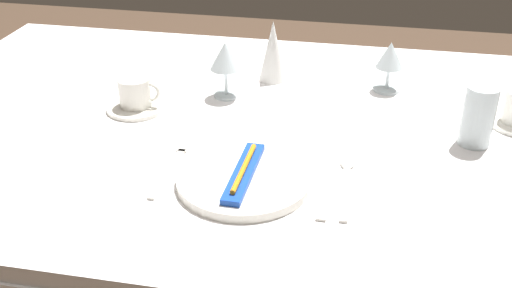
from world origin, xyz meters
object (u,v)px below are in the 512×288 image
dinner_plate (244,179)px  coffee_cup_right (136,92)px  wine_glass_left (390,58)px  dinner_knife (327,189)px  spoon_soup (346,180)px  drink_tumbler (477,119)px  wine_glass_centre (225,58)px  toothbrush_package (244,172)px  fork_outer (172,166)px  napkin_folded (273,51)px

dinner_plate → coffee_cup_right: size_ratio=2.57×
wine_glass_left → dinner_knife: bearing=-102.3°
coffee_cup_right → spoon_soup: bearing=-23.7°
wine_glass_left → drink_tumbler: bearing=-52.5°
coffee_cup_right → wine_glass_centre: 0.23m
toothbrush_package → fork_outer: (-0.15, 0.03, -0.02)m
spoon_soup → wine_glass_left: wine_glass_left is taller
dinner_knife → wine_glass_left: 0.50m
toothbrush_package → dinner_knife: (0.16, 0.01, -0.02)m
fork_outer → dinner_plate: bearing=-11.2°
coffee_cup_right → wine_glass_left: size_ratio=0.79×
napkin_folded → dinner_plate: bearing=-86.5°
wine_glass_centre → napkin_folded: bearing=52.5°
toothbrush_package → wine_glass_left: 0.56m
fork_outer → spoon_soup: bearing=2.4°
wine_glass_left → napkin_folded: bearing=178.2°
toothbrush_package → wine_glass_centre: 0.40m
drink_tumbler → napkin_folded: size_ratio=0.82×
dinner_plate → wine_glass_centre: wine_glass_centre is taller
dinner_plate → spoon_soup: (0.19, 0.04, -0.01)m
dinner_knife → spoon_soup: size_ratio=0.99×
coffee_cup_right → wine_glass_left: 0.62m
drink_tumbler → coffee_cup_right: bearing=178.7°
dinner_plate → drink_tumbler: size_ratio=1.96×
dinner_knife → coffee_cup_right: 0.54m
napkin_folded → wine_glass_centre: bearing=-127.5°
dinner_plate → wine_glass_left: 0.56m
fork_outer → spoon_soup: 0.34m
dinner_plate → toothbrush_package: size_ratio=1.22×
spoon_soup → drink_tumbler: drink_tumbler is taller
fork_outer → dinner_knife: 0.31m
dinner_knife → dinner_plate: bearing=-176.9°
dinner_knife → coffee_cup_right: bearing=151.3°
spoon_soup → wine_glass_centre: (-0.32, 0.33, 0.10)m
dinner_plate → napkin_folded: size_ratio=1.62×
spoon_soup → drink_tumbler: 0.33m
toothbrush_package → dinner_knife: 0.16m
dinner_plate → wine_glass_left: (0.26, 0.49, 0.08)m
dinner_knife → fork_outer: bearing=176.0°
spoon_soup → napkin_folded: size_ratio=1.36×
toothbrush_package → spoon_soup: bearing=13.1°
coffee_cup_right → toothbrush_package: bearing=-40.3°
napkin_folded → drink_tumbler: bearing=-27.6°
toothbrush_package → fork_outer: 0.16m
dinner_knife → spoon_soup: 0.05m
coffee_cup_right → drink_tumbler: (0.76, -0.02, 0.01)m
drink_tumbler → spoon_soup: bearing=-141.2°
spoon_soup → dinner_knife: bearing=-132.8°
wine_glass_centre → drink_tumbler: (0.57, -0.13, -0.04)m
drink_tumbler → dinner_knife: bearing=-140.1°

